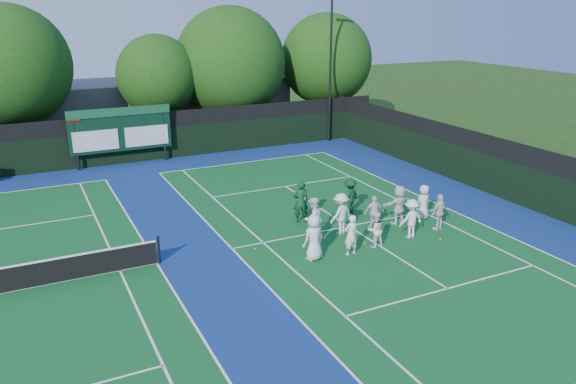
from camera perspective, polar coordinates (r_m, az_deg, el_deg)
name	(u,v)px	position (r m, az deg, el deg)	size (l,w,h in m)	color
ground	(361,234)	(24.18, 7.43, -4.29)	(120.00, 120.00, 0.00)	#1C3A0F
court_apron	(220,251)	(22.54, -6.95, -6.00)	(34.00, 32.00, 0.01)	navy
near_court	(349,226)	(24.95, 6.17, -3.48)	(11.05, 23.85, 0.01)	#105021
back_fence	(137,140)	(35.98, -15.06, 5.09)	(34.00, 0.08, 3.00)	black
divider_fence_right	(502,172)	(30.10, 20.95, 1.94)	(0.08, 32.00, 3.00)	black
scoreboard	(120,130)	(35.23, -16.65, 6.07)	(6.00, 0.21, 3.55)	black
clubhouse	(167,105)	(44.37, -12.16, 8.59)	(18.00, 6.00, 4.00)	#5A5B5F
light_pole_right	(331,51)	(39.73, 4.38, 14.09)	(1.20, 0.30, 10.12)	black
tree_b	(12,69)	(38.23, -26.25, 11.12)	(7.34, 7.34, 9.49)	#311B0D
tree_c	(159,77)	(39.38, -12.94, 11.28)	(5.41, 5.41, 7.53)	#311B0D
tree_d	(232,65)	(40.84, -5.70, 12.69)	(7.75, 7.75, 9.32)	#311B0D
tree_e	(327,62)	(44.16, 4.03, 13.06)	(6.92, 6.92, 8.81)	#311B0D
tennis_ball_0	(365,243)	(23.23, 7.79, -5.19)	(0.07, 0.07, 0.07)	#D3E61B
tennis_ball_2	(440,239)	(24.23, 15.21, -4.67)	(0.07, 0.07, 0.07)	#D3E61B
tennis_ball_3	(255,249)	(22.57, -3.33, -5.77)	(0.07, 0.07, 0.07)	#D3E61B
tennis_ball_4	(358,211)	(26.79, 7.16, -1.89)	(0.07, 0.07, 0.07)	#D3E61B
tennis_ball_5	(389,216)	(26.30, 10.23, -2.44)	(0.07, 0.07, 0.07)	#D3E61B
player_front_0	(314,237)	(21.37, 2.65, -4.63)	(0.89, 0.58, 1.82)	white
player_front_1	(351,235)	(21.93, 6.43, -4.36)	(0.60, 0.39, 1.65)	white
player_front_2	(375,230)	(22.78, 8.86, -3.81)	(0.72, 0.56, 1.48)	white
player_front_3	(411,219)	(23.95, 12.40, -2.65)	(1.08, 0.62, 1.67)	white
player_front_4	(440,212)	(25.06, 15.14, -1.98)	(0.95, 0.40, 1.62)	silver
player_back_0	(313,219)	(23.17, 2.57, -2.72)	(0.89, 0.69, 1.84)	white
player_back_1	(341,214)	(23.87, 5.39, -2.20)	(1.16, 0.67, 1.79)	silver
player_back_2	(374,212)	(24.60, 8.75, -2.05)	(0.89, 0.37, 1.51)	silver
player_back_3	(399,205)	(25.37, 11.20, -1.26)	(1.63, 0.52, 1.76)	silver
player_back_4	(424,202)	(26.14, 13.60, -1.01)	(0.79, 0.51, 1.61)	silver
coach_left	(301,202)	(24.95, 1.30, -1.00)	(0.71, 0.47, 1.95)	#0F3A20
coach_right	(350,196)	(26.27, 6.32, -0.44)	(1.07, 0.61, 1.66)	#0E331A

